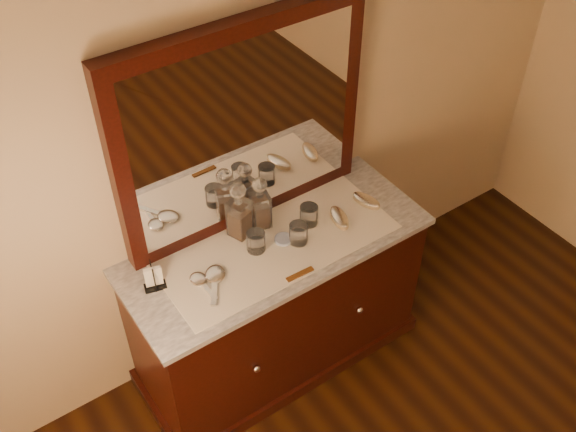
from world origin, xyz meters
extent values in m
plane|color=tan|center=(0.00, 2.25, 1.40)|extent=(4.50, 4.50, 0.00)
cube|color=black|center=(0.00, 1.96, 0.41)|extent=(1.40, 0.55, 0.82)
cube|color=black|center=(0.00, 1.96, 0.04)|extent=(1.46, 0.59, 0.08)
sphere|color=silver|center=(-0.30, 1.67, 0.45)|extent=(0.04, 0.04, 0.04)
sphere|color=silver|center=(0.30, 1.67, 0.45)|extent=(0.04, 0.04, 0.04)
cube|color=silver|center=(0.00, 1.96, 0.83)|extent=(1.44, 0.59, 0.03)
cube|color=black|center=(0.00, 2.20, 1.35)|extent=(1.20, 0.08, 1.00)
cube|color=white|center=(0.00, 2.17, 1.35)|extent=(1.06, 0.01, 0.86)
cube|color=white|center=(0.00, 1.94, 0.85)|extent=(1.10, 0.45, 0.00)
cylinder|color=white|center=(0.04, 1.95, 0.86)|extent=(0.08, 0.08, 0.01)
cube|color=brown|center=(-0.02, 1.73, 0.86)|extent=(0.13, 0.03, 0.01)
cube|color=black|center=(-0.57, 2.03, 0.85)|extent=(0.11, 0.08, 0.01)
cylinder|color=black|center=(-0.58, 2.00, 0.92)|extent=(0.01, 0.01, 0.14)
cylinder|color=black|center=(-0.56, 2.06, 0.92)|extent=(0.01, 0.01, 0.14)
cube|color=white|center=(-0.57, 2.03, 0.92)|extent=(0.08, 0.05, 0.11)
cube|color=brown|center=(-0.10, 2.10, 0.92)|extent=(0.10, 0.10, 0.13)
cube|color=white|center=(-0.10, 2.10, 0.95)|extent=(0.12, 0.12, 0.19)
cylinder|color=white|center=(-0.10, 2.10, 1.06)|extent=(0.05, 0.05, 0.03)
sphere|color=white|center=(-0.10, 2.10, 1.11)|extent=(0.10, 0.10, 0.07)
cube|color=brown|center=(0.01, 2.10, 0.92)|extent=(0.08, 0.08, 0.12)
cube|color=white|center=(0.01, 2.10, 0.94)|extent=(0.10, 0.10, 0.18)
cylinder|color=white|center=(0.01, 2.10, 1.05)|extent=(0.04, 0.04, 0.03)
sphere|color=white|center=(0.01, 2.10, 1.10)|extent=(0.08, 0.08, 0.07)
ellipsoid|color=tan|center=(0.33, 1.90, 0.87)|extent=(0.11, 0.17, 0.02)
ellipsoid|color=silver|center=(0.33, 1.90, 0.89)|extent=(0.11, 0.17, 0.02)
ellipsoid|color=tan|center=(0.51, 1.93, 0.87)|extent=(0.10, 0.16, 0.02)
ellipsoid|color=silver|center=(0.51, 1.93, 0.88)|extent=(0.10, 0.16, 0.02)
ellipsoid|color=silver|center=(-0.40, 1.95, 0.86)|extent=(0.08, 0.10, 0.02)
cube|color=silver|center=(-0.40, 1.87, 0.86)|extent=(0.03, 0.12, 0.01)
ellipsoid|color=silver|center=(-0.33, 1.94, 0.86)|extent=(0.14, 0.14, 0.02)
cube|color=silver|center=(-0.38, 1.85, 0.86)|extent=(0.10, 0.14, 0.01)
cylinder|color=white|center=(0.09, 1.91, 0.90)|extent=(0.09, 0.09, 0.10)
cylinder|color=white|center=(-0.09, 1.97, 0.90)|extent=(0.09, 0.09, 0.10)
cylinder|color=white|center=(0.20, 1.98, 0.90)|extent=(0.09, 0.09, 0.10)
camera|label=1|loc=(-1.17, 0.15, 3.04)|focal=41.78mm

